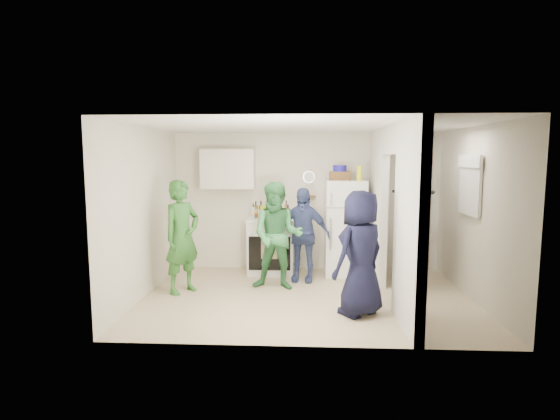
{
  "coord_description": "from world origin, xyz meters",
  "views": [
    {
      "loc": [
        -0.07,
        -6.26,
        2.06
      ],
      "look_at": [
        -0.41,
        0.4,
        1.25
      ],
      "focal_mm": 28.0,
      "sensor_mm": 36.0,
      "label": 1
    }
  ],
  "objects_px": {
    "stove": "(271,246)",
    "fridge": "(345,228)",
    "yellow_cup_stack_top": "(359,173)",
    "person_green_center": "(277,236)",
    "person_nook": "(412,233)",
    "person_green_left": "(182,237)",
    "blue_bowl": "(340,168)",
    "person_navy": "(360,253)",
    "person_denim": "(302,235)",
    "wicker_basket": "(340,176)"
  },
  "relations": [
    {
      "from": "stove",
      "to": "fridge",
      "type": "bearing_deg",
      "value": -1.32
    },
    {
      "from": "fridge",
      "to": "yellow_cup_stack_top",
      "type": "distance_m",
      "value": 0.99
    },
    {
      "from": "person_green_center",
      "to": "person_nook",
      "type": "distance_m",
      "value": 2.1
    },
    {
      "from": "person_green_left",
      "to": "blue_bowl",
      "type": "bearing_deg",
      "value": -28.4
    },
    {
      "from": "person_navy",
      "to": "person_nook",
      "type": "relative_size",
      "value": 0.93
    },
    {
      "from": "fridge",
      "to": "person_denim",
      "type": "bearing_deg",
      "value": -148.54
    },
    {
      "from": "fridge",
      "to": "wicker_basket",
      "type": "height_order",
      "value": "wicker_basket"
    },
    {
      "from": "stove",
      "to": "person_green_left",
      "type": "bearing_deg",
      "value": -136.23
    },
    {
      "from": "person_green_left",
      "to": "wicker_basket",
      "type": "bearing_deg",
      "value": -28.4
    },
    {
      "from": "yellow_cup_stack_top",
      "to": "person_denim",
      "type": "bearing_deg",
      "value": -159.75
    },
    {
      "from": "person_green_center",
      "to": "person_denim",
      "type": "height_order",
      "value": "person_green_center"
    },
    {
      "from": "fridge",
      "to": "yellow_cup_stack_top",
      "type": "height_order",
      "value": "yellow_cup_stack_top"
    },
    {
      "from": "yellow_cup_stack_top",
      "to": "person_navy",
      "type": "distance_m",
      "value": 2.15
    },
    {
      "from": "person_green_left",
      "to": "fridge",
      "type": "bearing_deg",
      "value": -30.21
    },
    {
      "from": "wicker_basket",
      "to": "blue_bowl",
      "type": "height_order",
      "value": "blue_bowl"
    },
    {
      "from": "yellow_cup_stack_top",
      "to": "blue_bowl",
      "type": "bearing_deg",
      "value": 154.89
    },
    {
      "from": "fridge",
      "to": "person_navy",
      "type": "relative_size",
      "value": 1.01
    },
    {
      "from": "yellow_cup_stack_top",
      "to": "person_denim",
      "type": "height_order",
      "value": "yellow_cup_stack_top"
    },
    {
      "from": "fridge",
      "to": "yellow_cup_stack_top",
      "type": "relative_size",
      "value": 6.65
    },
    {
      "from": "fridge",
      "to": "person_green_center",
      "type": "relative_size",
      "value": 0.99
    },
    {
      "from": "fridge",
      "to": "person_nook",
      "type": "xyz_separation_m",
      "value": [
        0.96,
        -0.81,
        0.05
      ]
    },
    {
      "from": "yellow_cup_stack_top",
      "to": "person_green_left",
      "type": "xyz_separation_m",
      "value": [
        -2.79,
        -1.08,
        -0.93
      ]
    },
    {
      "from": "yellow_cup_stack_top",
      "to": "stove",
      "type": "bearing_deg",
      "value": 175.12
    },
    {
      "from": "fridge",
      "to": "person_green_left",
      "type": "bearing_deg",
      "value": -155.3
    },
    {
      "from": "stove",
      "to": "person_nook",
      "type": "distance_m",
      "value": 2.45
    },
    {
      "from": "stove",
      "to": "person_green_left",
      "type": "relative_size",
      "value": 0.57
    },
    {
      "from": "person_green_left",
      "to": "person_green_center",
      "type": "bearing_deg",
      "value": -44.7
    },
    {
      "from": "person_navy",
      "to": "wicker_basket",
      "type": "bearing_deg",
      "value": -127.94
    },
    {
      "from": "wicker_basket",
      "to": "person_denim",
      "type": "height_order",
      "value": "wicker_basket"
    },
    {
      "from": "stove",
      "to": "person_green_center",
      "type": "height_order",
      "value": "person_green_center"
    },
    {
      "from": "wicker_basket",
      "to": "person_green_left",
      "type": "bearing_deg",
      "value": -153.49
    },
    {
      "from": "fridge",
      "to": "wicker_basket",
      "type": "xyz_separation_m",
      "value": [
        -0.1,
        0.05,
        0.91
      ]
    },
    {
      "from": "stove",
      "to": "person_navy",
      "type": "distance_m",
      "value": 2.45
    },
    {
      "from": "yellow_cup_stack_top",
      "to": "person_nook",
      "type": "xyz_separation_m",
      "value": [
        0.74,
        -0.71,
        -0.91
      ]
    },
    {
      "from": "yellow_cup_stack_top",
      "to": "person_green_center",
      "type": "bearing_deg",
      "value": -148.72
    },
    {
      "from": "yellow_cup_stack_top",
      "to": "person_denim",
      "type": "distance_m",
      "value": 1.44
    },
    {
      "from": "blue_bowl",
      "to": "person_nook",
      "type": "distance_m",
      "value": 1.68
    },
    {
      "from": "person_denim",
      "to": "fridge",
      "type": "bearing_deg",
      "value": 41.93
    },
    {
      "from": "fridge",
      "to": "blue_bowl",
      "type": "height_order",
      "value": "blue_bowl"
    },
    {
      "from": "person_green_center",
      "to": "person_denim",
      "type": "distance_m",
      "value": 0.61
    },
    {
      "from": "stove",
      "to": "person_green_center",
      "type": "xyz_separation_m",
      "value": [
        0.17,
        -0.95,
        0.35
      ]
    },
    {
      "from": "blue_bowl",
      "to": "person_green_center",
      "type": "xyz_separation_m",
      "value": [
        -1.03,
        -0.97,
        -1.03
      ]
    },
    {
      "from": "person_nook",
      "to": "person_green_left",
      "type": "bearing_deg",
      "value": -83.51
    },
    {
      "from": "person_denim",
      "to": "blue_bowl",
      "type": "bearing_deg",
      "value": 48.57
    },
    {
      "from": "wicker_basket",
      "to": "stove",
      "type": "bearing_deg",
      "value": -179.05
    },
    {
      "from": "fridge",
      "to": "wicker_basket",
      "type": "relative_size",
      "value": 4.75
    },
    {
      "from": "yellow_cup_stack_top",
      "to": "person_green_left",
      "type": "bearing_deg",
      "value": -158.81
    },
    {
      "from": "stove",
      "to": "person_nook",
      "type": "bearing_deg",
      "value": -20.26
    },
    {
      "from": "stove",
      "to": "person_green_left",
      "type": "distance_m",
      "value": 1.79
    },
    {
      "from": "person_navy",
      "to": "person_nook",
      "type": "bearing_deg",
      "value": -169.34
    }
  ]
}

